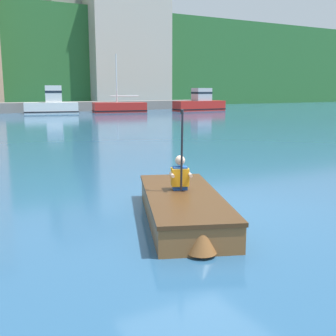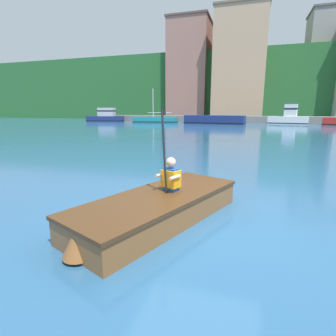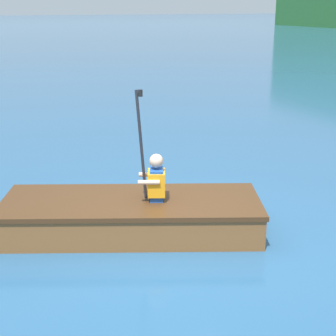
{
  "view_description": "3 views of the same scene",
  "coord_description": "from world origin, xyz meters",
  "px_view_note": "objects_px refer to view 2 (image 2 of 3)",
  "views": [
    {
      "loc": [
        -4.05,
        -6.06,
        2.13
      ],
      "look_at": [
        -0.58,
        0.15,
        0.79
      ],
      "focal_mm": 45.0,
      "sensor_mm": 36.0,
      "label": 1
    },
    {
      "loc": [
        0.79,
        -4.25,
        1.83
      ],
      "look_at": [
        -0.58,
        0.15,
        0.79
      ],
      "focal_mm": 28.0,
      "sensor_mm": 36.0,
      "label": 2
    },
    {
      "loc": [
        5.1,
        -2.27,
        2.75
      ],
      "look_at": [
        -0.58,
        0.15,
        0.79
      ],
      "focal_mm": 55.0,
      "sensor_mm": 36.0,
      "label": 3
    }
  ],
  "objects_px": {
    "moored_boat_dock_east_inner": "(155,120)",
    "person_paddler": "(171,175)",
    "moored_boat_dock_east_end": "(289,118)",
    "rowboat_foreground": "(157,207)",
    "moored_boat_dock_west_inner": "(106,116)",
    "moored_boat_dock_west_end": "(214,120)"
  },
  "relations": [
    {
      "from": "moored_boat_dock_east_inner",
      "to": "person_paddler",
      "type": "bearing_deg",
      "value": -69.52
    },
    {
      "from": "moored_boat_dock_west_inner",
      "to": "moored_boat_dock_east_end",
      "type": "xyz_separation_m",
      "value": [
        25.53,
        -0.31,
        0.04
      ]
    },
    {
      "from": "moored_boat_dock_west_inner",
      "to": "person_paddler",
      "type": "distance_m",
      "value": 37.4
    },
    {
      "from": "rowboat_foreground",
      "to": "moored_boat_dock_west_end",
      "type": "bearing_deg",
      "value": 95.72
    },
    {
      "from": "moored_boat_dock_west_inner",
      "to": "moored_boat_dock_east_inner",
      "type": "distance_m",
      "value": 8.42
    },
    {
      "from": "moored_boat_dock_west_inner",
      "to": "moored_boat_dock_west_end",
      "type": "bearing_deg",
      "value": -7.62
    },
    {
      "from": "moored_boat_dock_east_inner",
      "to": "rowboat_foreground",
      "type": "distance_m",
      "value": 33.14
    },
    {
      "from": "moored_boat_dock_east_inner",
      "to": "person_paddler",
      "type": "xyz_separation_m",
      "value": [
        11.5,
        -30.8,
        0.35
      ]
    },
    {
      "from": "moored_boat_dock_east_end",
      "to": "person_paddler",
      "type": "relative_size",
      "value": 3.52
    },
    {
      "from": "moored_boat_dock_west_inner",
      "to": "moored_boat_dock_east_end",
      "type": "bearing_deg",
      "value": -0.7
    },
    {
      "from": "moored_boat_dock_east_end",
      "to": "person_paddler",
      "type": "distance_m",
      "value": 31.89
    },
    {
      "from": "moored_boat_dock_west_end",
      "to": "moored_boat_dock_east_end",
      "type": "distance_m",
      "value": 9.0
    },
    {
      "from": "moored_boat_dock_west_end",
      "to": "moored_boat_dock_east_inner",
      "type": "distance_m",
      "value": 8.5
    },
    {
      "from": "rowboat_foreground",
      "to": "moored_boat_dock_west_inner",
      "type": "bearing_deg",
      "value": 121.64
    },
    {
      "from": "moored_boat_dock_west_end",
      "to": "moored_boat_dock_east_end",
      "type": "bearing_deg",
      "value": 12.4
    },
    {
      "from": "moored_boat_dock_east_end",
      "to": "person_paddler",
      "type": "height_order",
      "value": "moored_boat_dock_east_end"
    },
    {
      "from": "person_paddler",
      "to": "moored_boat_dock_west_inner",
      "type": "bearing_deg",
      "value": 122.08
    },
    {
      "from": "moored_boat_dock_west_end",
      "to": "person_paddler",
      "type": "relative_size",
      "value": 5.57
    },
    {
      "from": "moored_boat_dock_east_inner",
      "to": "moored_boat_dock_east_end",
      "type": "relative_size",
      "value": 1.32
    },
    {
      "from": "moored_boat_dock_east_end",
      "to": "rowboat_foreground",
      "type": "distance_m",
      "value": 32.24
    },
    {
      "from": "moored_boat_dock_east_end",
      "to": "person_paddler",
      "type": "xyz_separation_m",
      "value": [
        -5.67,
        -31.38,
        -0.09
      ]
    },
    {
      "from": "moored_boat_dock_east_end",
      "to": "rowboat_foreground",
      "type": "xyz_separation_m",
      "value": [
        -5.8,
        -31.71,
        -0.55
      ]
    }
  ]
}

